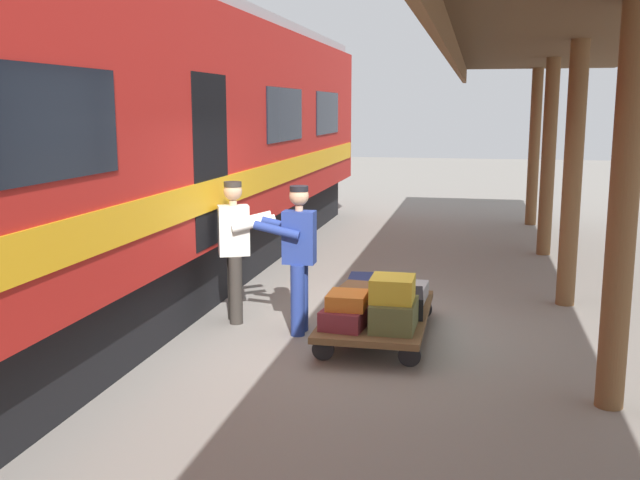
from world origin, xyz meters
TOP-DOWN VIEW (x-y plane):
  - ground_plane at (0.00, 0.00)m, footprint 60.00×60.00m
  - platform_canopy at (-2.36, -0.00)m, footprint 3.20×17.96m
  - train_car at (3.32, -0.00)m, footprint 3.02×19.35m
  - luggage_cart at (-0.18, 0.21)m, footprint 1.12×2.18m
  - suitcase_navy_fabric at (0.06, -0.39)m, footprint 0.41×0.65m
  - suitcase_brown_leather at (0.06, 0.21)m, footprint 0.43×0.63m
  - suitcase_black_hardshell at (-0.43, 0.21)m, footprint 0.56×0.67m
  - suitcase_olive_duffel at (-0.43, 0.81)m, footprint 0.46×0.63m
  - suitcase_burgundy_valise at (0.06, 0.81)m, footprint 0.51×0.68m
  - suitcase_gray_aluminum at (-0.43, -0.39)m, footprint 0.52×0.60m
  - suitcase_yellow_case at (-0.41, 0.80)m, footprint 0.44×0.46m
  - suitcase_orange_carryall at (0.05, 0.83)m, footprint 0.40×0.45m
  - porter_in_overalls at (0.74, 0.23)m, footprint 0.67×0.43m
  - porter_by_door at (1.57, -0.07)m, footprint 0.74×0.60m

SIDE VIEW (x-z plane):
  - ground_plane at x=0.00m, z-range 0.00..0.00m
  - luggage_cart at x=-0.18m, z-range 0.11..0.41m
  - suitcase_gray_aluminum at x=-0.43m, z-range 0.30..0.48m
  - suitcase_burgundy_valise at x=0.06m, z-range 0.30..0.50m
  - suitcase_black_hardshell at x=-0.43m, z-range 0.30..0.54m
  - suitcase_navy_fabric at x=0.06m, z-range 0.30..0.54m
  - suitcase_brown_leather at x=0.06m, z-range 0.30..0.58m
  - suitcase_olive_duffel at x=-0.43m, z-range 0.30..0.60m
  - suitcase_orange_carryall at x=0.05m, z-range 0.50..0.66m
  - suitcase_yellow_case at x=-0.41m, z-range 0.60..0.85m
  - porter_in_overalls at x=0.74m, z-range 0.07..1.78m
  - porter_by_door at x=1.57m, z-range 0.07..1.78m
  - train_car at x=3.32m, z-range 0.06..4.06m
  - platform_canopy at x=-2.36m, z-range 1.50..5.06m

